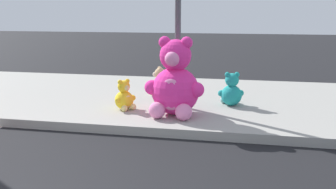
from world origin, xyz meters
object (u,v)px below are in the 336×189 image
Objects in this scene: plush_pink_large at (175,84)px; plush_yellow at (125,97)px; sign_pole at (178,14)px; plush_teal at (231,92)px; plush_tan at (159,84)px.

plush_yellow is (-0.96, 0.16, -0.32)m from plush_pink_large.
plush_teal is at bearing 15.09° from sign_pole.
plush_pink_large is (0.05, -0.59, -1.16)m from sign_pole.
sign_pole is 2.38× the size of plush_pink_large.
sign_pole reaches higher than plush_teal.
plush_tan is (-0.60, 1.45, -0.30)m from plush_pink_large.
plush_tan is 1.09× the size of plush_yellow.
plush_tan is (-1.53, 0.59, -0.02)m from plush_teal.
plush_yellow is at bearing -159.83° from plush_teal.
plush_pink_large is at bearing -67.62° from plush_tan.
plush_pink_large reaches higher than plush_teal.
plush_teal is 1.65m from plush_tan.
plush_yellow is (-0.36, -1.29, -0.02)m from plush_tan.
plush_teal is at bearing 20.17° from plush_yellow.
plush_pink_large reaches higher than plush_yellow.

